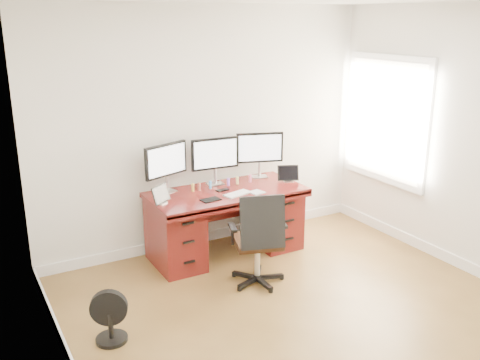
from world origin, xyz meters
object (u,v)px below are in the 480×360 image
floor_fan (110,317)px  desk (225,220)px  office_chair (258,255)px  monitor_center (215,155)px  keyboard (238,194)px

floor_fan → desk: bearing=56.4°
office_chair → floor_fan: 1.58m
floor_fan → monitor_center: monitor_center is taller
floor_fan → keyboard: 1.94m
office_chair → floor_fan: bearing=-152.7°
desk → monitor_center: 0.72m
floor_fan → keyboard: size_ratio=1.48×
keyboard → office_chair: bearing=-114.3°
monitor_center → keyboard: 0.55m
desk → keyboard: keyboard is taller
monitor_center → floor_fan: bearing=-136.6°
desk → monitor_center: monitor_center is taller
floor_fan → keyboard: keyboard is taller
monitor_center → office_chair: bearing=-88.6°
desk → monitor_center: size_ratio=3.09×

